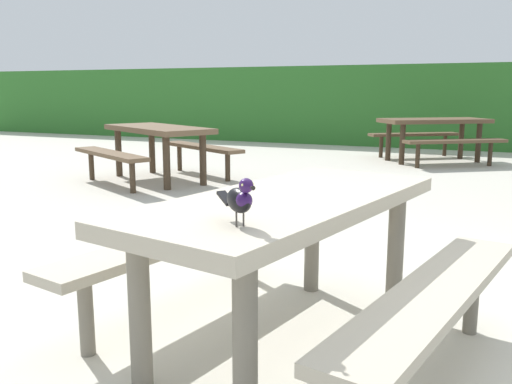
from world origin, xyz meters
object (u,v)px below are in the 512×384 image
(bird_grackle, at_px, (240,199))
(picnic_table_far_centre, at_px, (158,140))
(picnic_table_mid_left, at_px, (434,129))
(picnic_table_foreground, at_px, (288,234))

(bird_grackle, height_order, picnic_table_far_centre, bird_grackle)
(picnic_table_far_centre, bearing_deg, bird_grackle, -52.96)
(picnic_table_mid_left, distance_m, picnic_table_far_centre, 4.84)
(picnic_table_mid_left, relative_size, picnic_table_far_centre, 1.03)
(picnic_table_foreground, distance_m, picnic_table_far_centre, 5.11)
(picnic_table_foreground, height_order, picnic_table_far_centre, same)
(bird_grackle, bearing_deg, picnic_table_foreground, 94.60)
(picnic_table_far_centre, bearing_deg, picnic_table_foreground, -49.18)
(picnic_table_far_centre, bearing_deg, picnic_table_mid_left, 48.64)
(picnic_table_foreground, bearing_deg, picnic_table_far_centre, 130.82)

